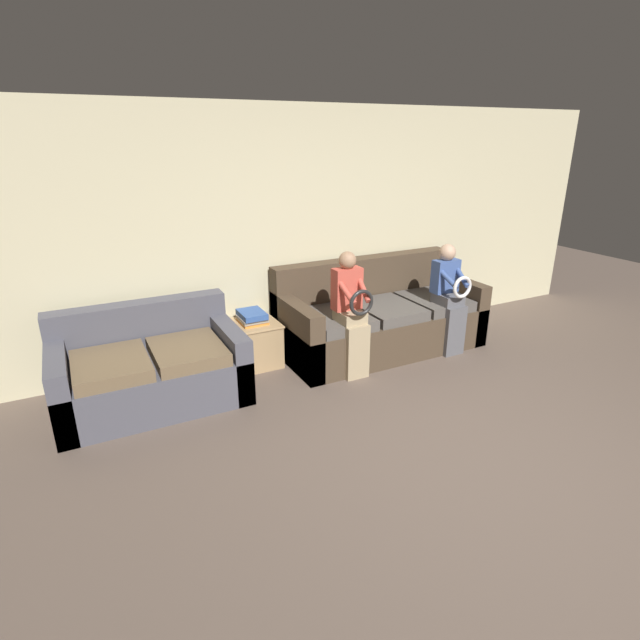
# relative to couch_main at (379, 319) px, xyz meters

# --- Properties ---
(ground_plane) EXTENTS (14.00, 14.00, 0.00)m
(ground_plane) POSITION_rel_couch_main_xyz_m (-0.50, -2.41, -0.33)
(ground_plane) COLOR brown
(wall_back) EXTENTS (7.77, 0.06, 2.55)m
(wall_back) POSITION_rel_couch_main_xyz_m (-0.50, 0.51, 0.94)
(wall_back) COLOR beige
(wall_back) RESTS_ON ground_plane
(couch_main) EXTENTS (2.22, 0.97, 0.96)m
(couch_main) POSITION_rel_couch_main_xyz_m (0.00, 0.00, 0.00)
(couch_main) COLOR #473828
(couch_main) RESTS_ON ground_plane
(couch_side) EXTENTS (1.58, 0.97, 0.82)m
(couch_side) POSITION_rel_couch_main_xyz_m (-2.46, -0.06, -0.04)
(couch_side) COLOR #4C4C56
(couch_side) RESTS_ON ground_plane
(child_left_seated) EXTENTS (0.29, 0.37, 1.22)m
(child_left_seated) POSITION_rel_couch_main_xyz_m (-0.61, -0.42, 0.34)
(child_left_seated) COLOR tan
(child_left_seated) RESTS_ON ground_plane
(child_right_seated) EXTENTS (0.29, 0.38, 1.17)m
(child_right_seated) POSITION_rel_couch_main_xyz_m (0.61, -0.42, 0.32)
(child_right_seated) COLOR #56565B
(child_right_seated) RESTS_ON ground_plane
(side_shelf) EXTENTS (0.49, 0.50, 0.46)m
(side_shelf) POSITION_rel_couch_main_xyz_m (-1.39, 0.21, -0.10)
(side_shelf) COLOR tan
(side_shelf) RESTS_ON ground_plane
(book_stack) EXTENTS (0.26, 0.32, 0.12)m
(book_stack) POSITION_rel_couch_main_xyz_m (-1.39, 0.21, 0.19)
(book_stack) COLOR orange
(book_stack) RESTS_ON side_shelf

